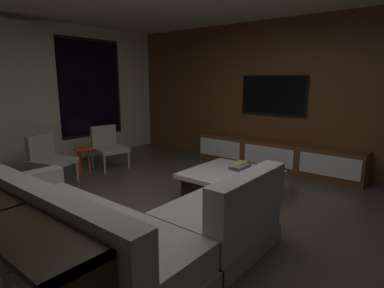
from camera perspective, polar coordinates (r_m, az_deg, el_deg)
The scene contains 12 objects.
floor at distance 3.79m, azimuth -2.49°, elevation -13.91°, with size 9.20×9.20×0.00m, color #473D33.
back_wall_with_window at distance 6.40m, azimuth -28.36°, elevation 7.66°, with size 6.60×0.30×2.70m.
media_wall at distance 6.07m, azimuth 17.05°, elevation 8.45°, with size 0.12×7.80×2.70m.
sectional_couch at distance 3.05m, azimuth -13.21°, elevation -14.83°, with size 1.98×2.50×0.82m.
coffee_table at distance 4.51m, azimuth 7.10°, elevation -7.16°, with size 1.16×1.16×0.36m.
book_stack_on_coffee_table at distance 4.60m, azimuth 8.63°, elevation -3.96°, with size 0.29×0.23×0.11m.
accent_chair_near_window at distance 6.08m, azimuth -15.05°, elevation -0.14°, with size 0.63×0.64×0.78m.
accent_chair_by_curtain at distance 5.47m, azimuth -24.58°, elevation -2.10°, with size 0.68×0.69×0.78m.
side_stool at distance 5.81m, azimuth -19.14°, elevation -1.55°, with size 0.32×0.32×0.46m.
media_console at distance 5.98m, azimuth 14.92°, elevation -2.12°, with size 0.46×3.10×0.52m.
mounted_tv at distance 6.07m, azimuth 14.45°, elevation 8.59°, with size 0.05×1.26×0.72m.
console_table_behind_couch at distance 2.72m, azimuth -31.14°, elevation -16.70°, with size 0.40×2.10×0.74m.
Camera 1 is at (-2.56, -2.27, 1.64)m, focal length 29.43 mm.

